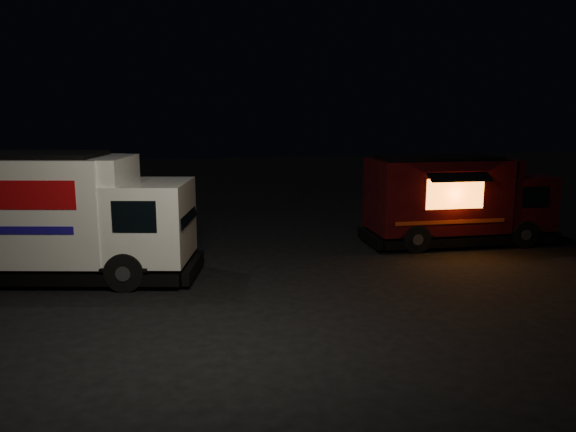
# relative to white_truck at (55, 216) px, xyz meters

# --- Properties ---
(ground) EXTENTS (80.00, 80.00, 0.00)m
(ground) POSITION_rel_white_truck_xyz_m (5.45, -2.19, -1.67)
(ground) COLOR black
(ground) RESTS_ON ground
(white_truck) EXTENTS (7.76, 4.19, 3.34)m
(white_truck) POSITION_rel_white_truck_xyz_m (0.00, 0.00, 0.00)
(white_truck) COLOR silver
(white_truck) RESTS_ON ground
(red_truck) EXTENTS (6.45, 2.64, 2.95)m
(red_truck) POSITION_rel_white_truck_xyz_m (12.44, 1.27, -0.20)
(red_truck) COLOR #3C0A0D
(red_truck) RESTS_ON ground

